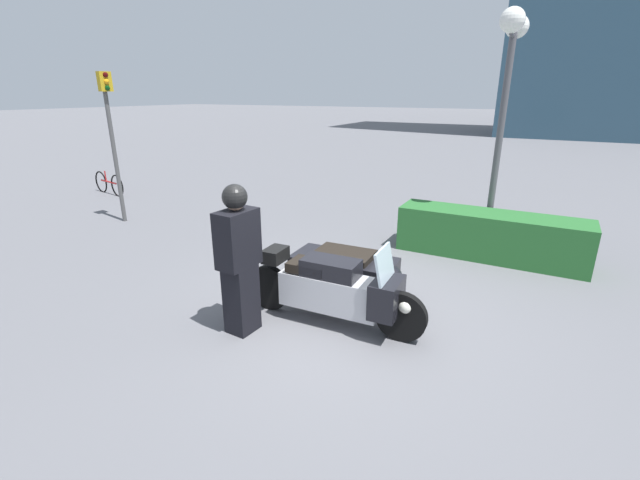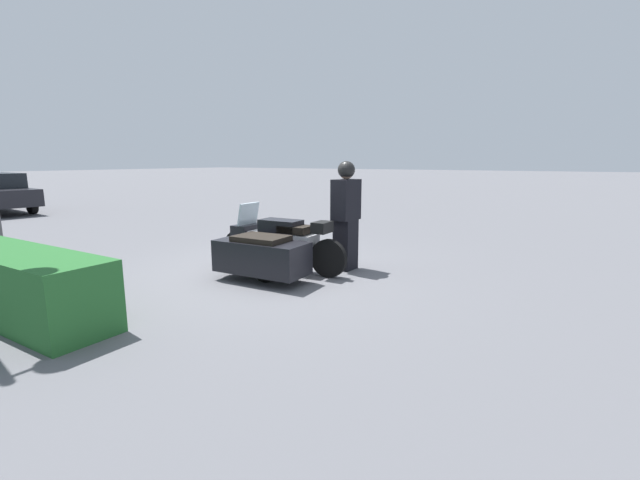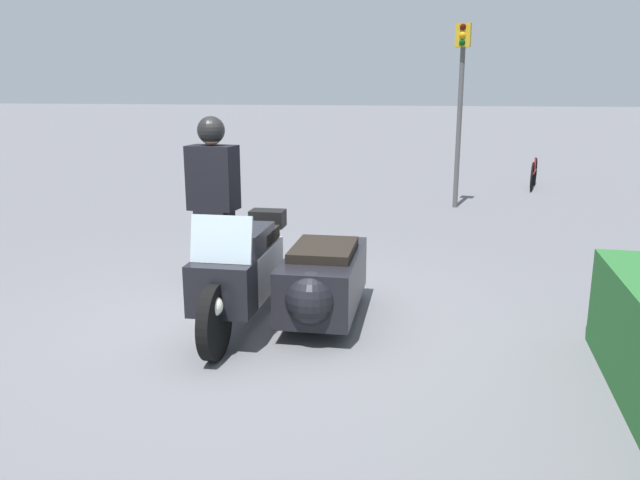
{
  "view_description": "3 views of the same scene",
  "coord_description": "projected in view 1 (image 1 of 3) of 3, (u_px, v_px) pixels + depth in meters",
  "views": [
    {
      "loc": [
        2.21,
        -4.56,
        2.87
      ],
      "look_at": [
        -0.41,
        0.28,
        0.96
      ],
      "focal_mm": 24.0,
      "sensor_mm": 36.0,
      "label": 1
    },
    {
      "loc": [
        -4.41,
        5.67,
        1.89
      ],
      "look_at": [
        -0.94,
        0.06,
        0.66
      ],
      "focal_mm": 24.0,
      "sensor_mm": 36.0,
      "label": 2
    },
    {
      "loc": [
        5.37,
        1.77,
        2.16
      ],
      "look_at": [
        0.03,
        0.58,
        0.83
      ],
      "focal_mm": 35.0,
      "sensor_mm": 36.0,
      "label": 3
    }
  ],
  "objects": [
    {
      "name": "ground_plane",
      "position": [
        337.0,
        318.0,
        5.72
      ],
      "size": [
        160.0,
        160.0,
        0.0
      ],
      "primitive_type": "plane",
      "color": "slate"
    },
    {
      "name": "police_motorcycle",
      "position": [
        345.0,
        280.0,
        5.8
      ],
      "size": [
        2.5,
        1.33,
        1.15
      ],
      "rotation": [
        0.0,
        0.0,
        0.05
      ],
      "color": "black",
      "rests_on": "ground"
    },
    {
      "name": "hedge_bush_curbside",
      "position": [
        490.0,
        235.0,
        7.73
      ],
      "size": [
        3.24,
        0.81,
        0.83
      ],
      "primitive_type": "cube",
      "color": "#28662D",
      "rests_on": "ground"
    },
    {
      "name": "twin_lamp_post",
      "position": [
        509.0,
        64.0,
        7.28
      ],
      "size": [
        0.39,
        1.21,
        4.14
      ],
      "color": "#4C4C51",
      "rests_on": "ground"
    },
    {
      "name": "bicycle_parked",
      "position": [
        109.0,
        184.0,
        12.61
      ],
      "size": [
        1.58,
        0.31,
        0.69
      ],
      "rotation": [
        0.0,
        0.0,
        -0.17
      ],
      "color": "black",
      "rests_on": "ground"
    },
    {
      "name": "officer_rider",
      "position": [
        239.0,
        257.0,
        5.14
      ],
      "size": [
        0.34,
        0.53,
        1.88
      ],
      "rotation": [
        0.0,
        0.0,
        -0.07
      ],
      "color": "black",
      "rests_on": "ground"
    },
    {
      "name": "traffic_light_far",
      "position": [
        111.0,
        126.0,
        9.34
      ],
      "size": [
        0.22,
        0.28,
        3.28
      ],
      "rotation": [
        0.0,
        0.0,
        -0.15
      ],
      "color": "#4C4C4C",
      "rests_on": "ground"
    }
  ]
}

